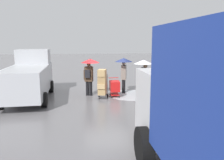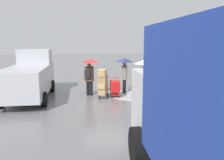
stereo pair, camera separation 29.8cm
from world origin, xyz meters
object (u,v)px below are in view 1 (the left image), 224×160
(cargo_van_parked_right, at_px, (29,77))
(hand_dolly_boxes, at_px, (102,82))
(pedestrian_black_side, at_px, (144,70))
(pedestrian_white_side, at_px, (90,68))
(shopping_cart_vendor, at_px, (115,87))
(pedestrian_pink_side, at_px, (124,67))

(cargo_van_parked_right, distance_m, hand_dolly_boxes, 3.95)
(pedestrian_black_side, bearing_deg, pedestrian_white_side, -22.07)
(pedestrian_black_side, relative_size, pedestrian_white_side, 1.00)
(shopping_cart_vendor, xyz_separation_m, pedestrian_pink_side, (-0.68, -0.79, 1.02))
(shopping_cart_vendor, bearing_deg, hand_dolly_boxes, 26.31)
(cargo_van_parked_right, height_order, pedestrian_black_side, cargo_van_parked_right)
(pedestrian_black_side, bearing_deg, hand_dolly_boxes, -8.27)
(cargo_van_parked_right, relative_size, hand_dolly_boxes, 3.36)
(cargo_van_parked_right, xyz_separation_m, pedestrian_pink_side, (-5.30, -0.47, 0.41))
(pedestrian_pink_side, height_order, pedestrian_white_side, same)
(hand_dolly_boxes, bearing_deg, pedestrian_black_side, 171.73)
(shopping_cart_vendor, height_order, pedestrian_pink_side, pedestrian_pink_side)
(shopping_cart_vendor, xyz_separation_m, pedestrian_white_side, (1.35, -0.46, 1.00))
(cargo_van_parked_right, bearing_deg, pedestrian_white_side, -177.52)
(hand_dolly_boxes, height_order, pedestrian_white_side, pedestrian_white_side)
(pedestrian_pink_side, bearing_deg, pedestrian_white_side, 9.04)
(pedestrian_pink_side, distance_m, pedestrian_white_side, 2.06)
(hand_dolly_boxes, xyz_separation_m, pedestrian_white_side, (0.61, -0.83, 0.68))
(hand_dolly_boxes, height_order, pedestrian_black_side, pedestrian_black_side)
(pedestrian_white_side, bearing_deg, hand_dolly_boxes, 126.38)
(cargo_van_parked_right, distance_m, pedestrian_black_side, 6.21)
(hand_dolly_boxes, relative_size, pedestrian_white_side, 0.74)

